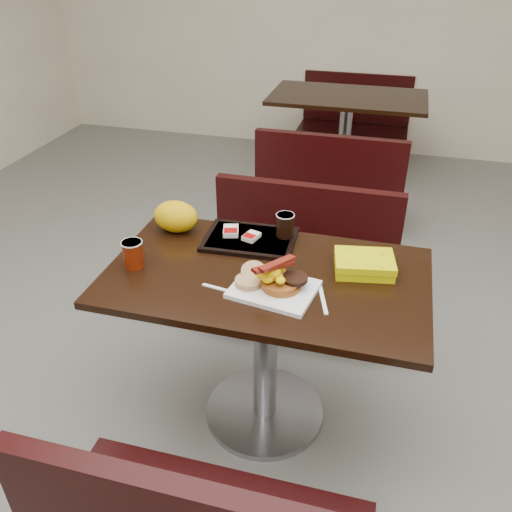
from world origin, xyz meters
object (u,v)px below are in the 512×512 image
(hashbrown_sleeve_right, at_px, (251,236))
(bench_far_s, at_px, (332,176))
(knife, at_px, (323,300))
(fork, at_px, (215,288))
(tray, at_px, (250,239))
(coffee_cup_far, at_px, (285,225))
(table_near, at_px, (265,350))
(platter, at_px, (274,289))
(bench_far_n, at_px, (353,118))
(bench_near_s, at_px, (209,502))
(hashbrown_sleeve_left, at_px, (231,231))
(bench_near_n, at_px, (298,264))
(paper_bag, at_px, (176,216))
(table_far, at_px, (344,142))
(coffee_cup_near, at_px, (133,254))
(pancake_stack, at_px, (281,284))
(clamshell, at_px, (364,264))

(hashbrown_sleeve_right, bearing_deg, bench_far_s, 102.62)
(knife, bearing_deg, fork, -102.43)
(tray, relative_size, coffee_cup_far, 3.78)
(table_near, height_order, platter, platter)
(bench_far_n, bearing_deg, bench_near_s, -90.00)
(table_near, xyz_separation_m, hashbrown_sleeve_left, (-0.21, 0.23, 0.40))
(bench_near_n, xyz_separation_m, paper_bag, (-0.45, -0.47, 0.46))
(platter, bearing_deg, hashbrown_sleeve_right, 127.71)
(fork, bearing_deg, table_far, 95.76)
(knife, bearing_deg, coffee_cup_near, -109.06)
(pancake_stack, distance_m, paper_bag, 0.62)
(tray, distance_m, hashbrown_sleeve_right, 0.02)
(bench_near_n, relative_size, platter, 3.46)
(fork, bearing_deg, table_near, 51.15)
(hashbrown_sleeve_right, xyz_separation_m, clamshell, (0.47, -0.10, 0.00))
(bench_near_n, bearing_deg, hashbrown_sleeve_right, -103.49)
(bench_near_n, xyz_separation_m, hashbrown_sleeve_right, (-0.12, -0.49, 0.42))
(bench_near_n, bearing_deg, bench_far_s, 90.00)
(bench_near_n, height_order, coffee_cup_near, coffee_cup_near)
(table_far, distance_m, bench_far_n, 0.70)
(hashbrown_sleeve_left, bearing_deg, coffee_cup_far, -5.71)
(bench_near_n, distance_m, bench_far_s, 1.20)
(coffee_cup_far, bearing_deg, knife, -59.90)
(fork, bearing_deg, pancake_stack, 20.06)
(bench_near_n, xyz_separation_m, platter, (0.05, -0.80, 0.40))
(bench_near_n, distance_m, platter, 0.90)
(platter, bearing_deg, bench_far_s, 100.81)
(table_near, relative_size, pancake_stack, 8.62)
(fork, height_order, tray, tray)
(bench_far_s, bearing_deg, coffee_cup_near, -104.18)
(bench_far_s, xyz_separation_m, hashbrown_sleeve_left, (-0.21, -1.67, 0.42))
(fork, xyz_separation_m, paper_bag, (-0.30, 0.37, 0.06))
(bench_far_s, bearing_deg, hashbrown_sleeve_right, -93.97)
(platter, distance_m, clamshell, 0.37)
(table_near, height_order, hashbrown_sleeve_right, hashbrown_sleeve_right)
(pancake_stack, relative_size, coffee_cup_far, 1.42)
(bench_near_n, bearing_deg, pancake_stack, -84.36)
(paper_bag, bearing_deg, bench_far_n, 81.63)
(table_far, xyz_separation_m, coffee_cup_near, (-0.50, -2.68, 0.43))
(bench_far_s, distance_m, fork, 2.08)
(fork, relative_size, hashbrown_sleeve_right, 1.96)
(bench_near_s, bearing_deg, hashbrown_sleeve_left, 102.78)
(bench_far_s, distance_m, coffee_cup_near, 2.09)
(pancake_stack, height_order, hashbrown_sleeve_right, pancake_stack)
(fork, height_order, coffee_cup_far, coffee_cup_far)
(table_far, distance_m, tray, 2.42)
(table_near, relative_size, paper_bag, 6.27)
(bench_far_s, height_order, hashbrown_sleeve_left, hashbrown_sleeve_left)
(hashbrown_sleeve_left, distance_m, clamshell, 0.57)
(coffee_cup_far, bearing_deg, clamshell, -24.65)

